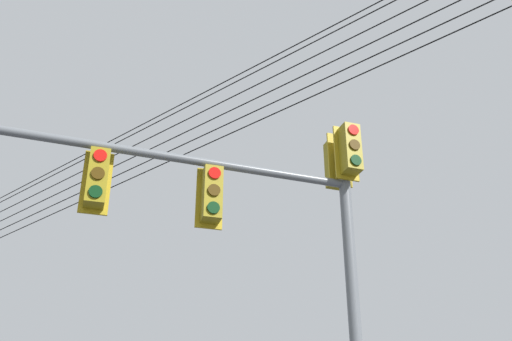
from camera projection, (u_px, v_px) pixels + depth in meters
name	position (u px, v px, depth m)	size (l,w,h in m)	color
signal_mast_assembly	(275.00, 220.00, 9.91)	(5.16, 4.47, 6.90)	slate
overhead_wire_span	(287.00, 76.00, 12.60)	(3.73, 25.21, 2.13)	black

